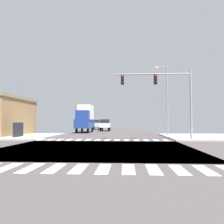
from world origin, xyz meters
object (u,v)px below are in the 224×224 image
Objects in this scene: box_truck_crossing_2 at (85,118)px; pickup_leading_1 at (105,125)px; traffic_signal_mast at (161,88)px; street_lamp at (166,95)px; suv_farside_1 at (96,124)px.

pickup_leading_1 is at bearing -115.05° from box_truck_crossing_2.
street_lamp reaches higher than traffic_signal_mast.
suv_farside_1 is 0.90× the size of pickup_leading_1.
street_lamp is 28.80m from suv_farside_1.
traffic_signal_mast is at bearing 122.70° from box_truck_crossing_2.
suv_farside_1 is at bearing 115.86° from street_lamp.
suv_farside_1 is (-12.44, 25.66, -4.04)m from street_lamp.
traffic_signal_mast is 0.86× the size of street_lamp.
street_lamp is 1.28× the size of box_truck_crossing_2.
pickup_leading_1 is (-7.76, 23.18, -4.05)m from traffic_signal_mast.
street_lamp is at bearing 115.86° from suv_farside_1.
street_lamp is 19.15m from pickup_leading_1.
traffic_signal_mast is at bearing -103.41° from street_lamp.
suv_farside_1 is (-10.76, 32.70, -3.95)m from traffic_signal_mast.
pickup_leading_1 is (-9.44, 16.14, -4.14)m from street_lamp.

